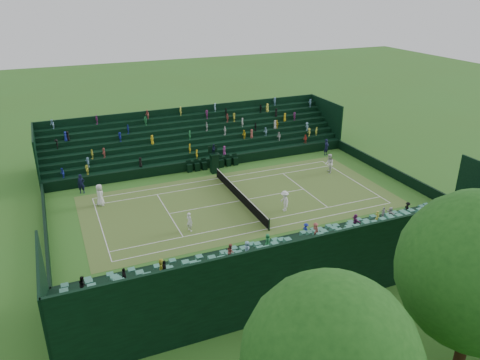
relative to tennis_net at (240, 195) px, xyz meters
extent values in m
plane|color=#386A21|center=(0.00, 0.00, -0.53)|extent=(160.00, 160.00, 0.00)
cube|color=#337527|center=(0.00, 0.00, -0.52)|extent=(12.97, 26.77, 0.01)
cube|color=black|center=(0.00, 15.88, -0.03)|extent=(17.17, 0.20, 1.00)
cube|color=black|center=(0.00, -15.88, -0.03)|extent=(17.17, 0.20, 1.00)
cube|color=black|center=(8.48, 0.00, -0.03)|extent=(0.20, 31.77, 1.00)
cube|color=black|center=(-8.48, 0.00, -0.03)|extent=(0.20, 31.77, 1.00)
cube|color=black|center=(8.98, 0.00, -0.03)|extent=(0.80, 32.00, 1.00)
cube|color=black|center=(9.79, 0.00, 0.20)|extent=(0.80, 32.00, 1.45)
cube|color=black|center=(10.58, 0.00, 0.42)|extent=(0.80, 32.00, 1.90)
cube|color=black|center=(11.38, 0.00, 0.65)|extent=(0.80, 32.00, 2.35)
cube|color=black|center=(12.18, 0.00, 0.87)|extent=(0.80, 32.00, 2.80)
cube|color=black|center=(12.98, 0.00, 1.10)|extent=(0.80, 32.00, 3.25)
cube|color=black|center=(13.79, 0.00, 1.32)|extent=(0.80, 32.00, 3.70)
cube|color=black|center=(14.59, 0.00, 1.55)|extent=(0.80, 32.00, 4.15)
cube|color=black|center=(15.08, 0.00, 1.92)|extent=(0.20, 32.00, 4.90)
cube|color=black|center=(-8.98, 0.00, -0.03)|extent=(0.80, 32.00, 1.00)
cube|color=black|center=(-9.79, 0.00, 0.20)|extent=(0.80, 32.00, 1.45)
cube|color=black|center=(-10.58, 0.00, 0.42)|extent=(0.80, 32.00, 1.90)
cube|color=black|center=(-11.38, 0.00, 0.65)|extent=(0.80, 32.00, 2.35)
cube|color=black|center=(-12.18, 0.00, 0.87)|extent=(0.80, 32.00, 2.80)
cube|color=black|center=(-12.98, 0.00, 1.10)|extent=(0.80, 32.00, 3.25)
cube|color=black|center=(-13.79, 0.00, 1.32)|extent=(0.80, 32.00, 3.70)
cube|color=black|center=(-14.59, 0.00, 1.55)|extent=(0.80, 32.00, 4.15)
cube|color=black|center=(-15.08, 0.00, 1.92)|extent=(0.20, 32.00, 4.90)
cylinder|color=black|center=(-5.79, 0.00, 0.00)|extent=(0.10, 0.10, 1.06)
cylinder|color=black|center=(5.79, 0.00, 0.00)|extent=(0.10, 0.10, 1.06)
cube|color=black|center=(0.00, 0.00, -0.07)|extent=(11.57, 0.02, 0.86)
cube|color=white|center=(0.00, 0.00, 0.40)|extent=(11.57, 0.04, 0.07)
sphere|color=#1B4E16|center=(24.24, -6.98, 5.66)|extent=(6.09, 6.09, 6.09)
sphere|color=#1B4E16|center=(23.08, 0.92, 6.39)|extent=(6.81, 6.81, 6.81)
cube|color=black|center=(-7.09, 0.20, 0.43)|extent=(0.74, 0.74, 1.91)
cube|color=black|center=(-7.09, 0.20, 1.44)|extent=(0.95, 0.95, 0.11)
cube|color=black|center=(-7.47, 0.20, 1.81)|extent=(0.08, 0.95, 0.74)
imported|color=black|center=(-7.09, 0.20, 1.98)|extent=(0.40, 0.50, 0.99)
cube|color=black|center=(-8.25, -2.07, -0.12)|extent=(0.51, 0.51, 0.81)
cube|color=black|center=(-8.50, -2.07, 0.39)|extent=(0.06, 0.51, 0.51)
cube|color=black|center=(-8.25, -1.27, -0.12)|extent=(0.51, 0.51, 0.81)
cube|color=black|center=(-8.50, -1.27, 0.39)|extent=(0.06, 0.51, 0.51)
cube|color=black|center=(-8.25, -0.47, -0.12)|extent=(0.51, 0.51, 0.81)
cube|color=black|center=(-8.50, -0.47, 0.39)|extent=(0.06, 0.51, 0.51)
cube|color=black|center=(-8.25, 1.33, -0.12)|extent=(0.51, 0.51, 0.81)
cube|color=black|center=(-8.50, 1.33, 0.39)|extent=(0.06, 0.51, 0.51)
cube|color=black|center=(-8.25, 2.13, -0.12)|extent=(0.51, 0.51, 0.81)
cube|color=black|center=(-8.50, 2.13, 0.39)|extent=(0.06, 0.51, 0.51)
cube|color=black|center=(-8.25, 2.93, -0.12)|extent=(0.51, 0.51, 0.81)
cube|color=black|center=(-8.50, 2.93, 0.39)|extent=(0.06, 0.51, 0.51)
imported|color=silver|center=(-3.89, -11.35, 0.44)|extent=(0.97, 0.66, 1.93)
imported|color=white|center=(3.38, -5.64, 0.26)|extent=(0.68, 0.59, 1.57)
imported|color=white|center=(-2.54, 10.74, 0.46)|extent=(1.17, 1.06, 1.97)
imported|color=white|center=(3.18, 2.69, 0.38)|extent=(1.20, 0.74, 1.81)
imported|color=black|center=(-7.16, 13.36, 0.38)|extent=(0.66, 0.78, 1.81)
imported|color=black|center=(-7.12, -12.58, 0.38)|extent=(0.62, 0.77, 1.81)
camera|label=1|loc=(34.07, -14.38, 17.31)|focal=35.00mm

